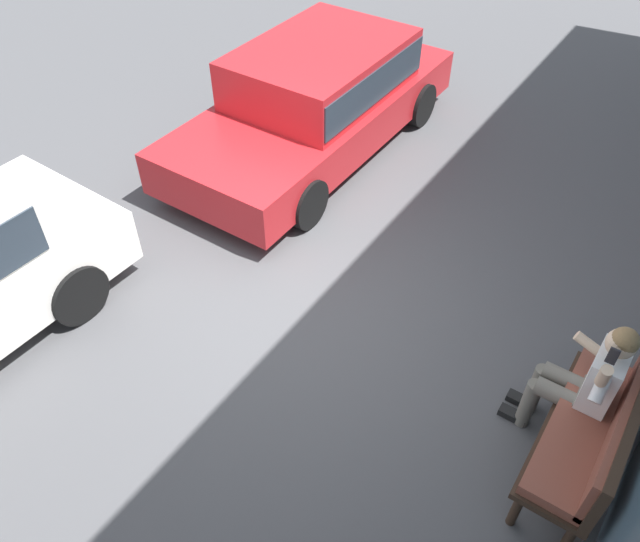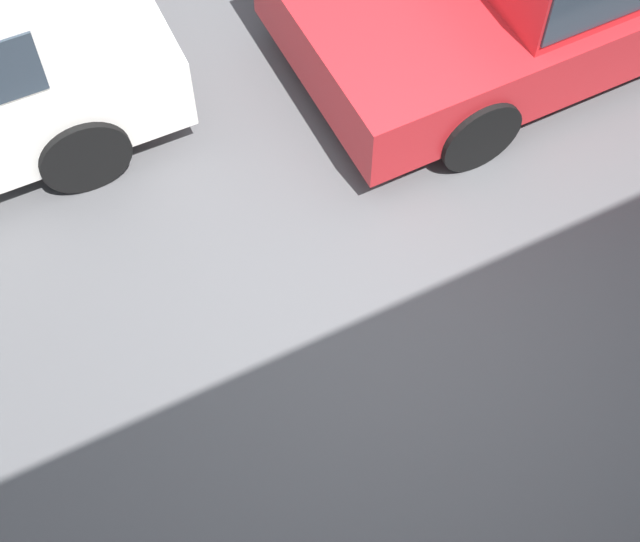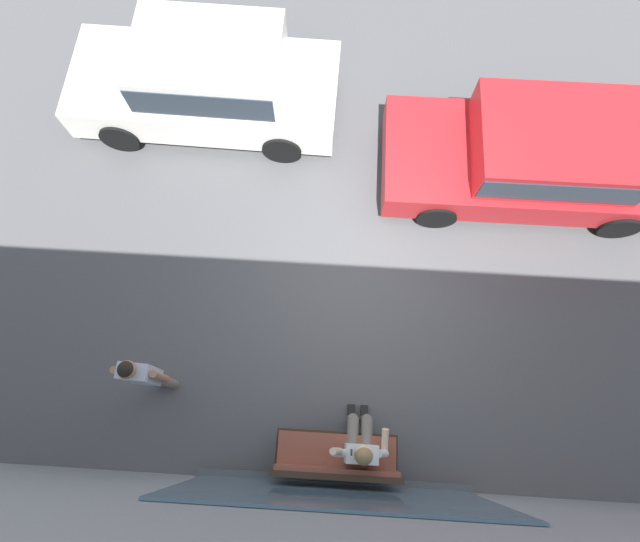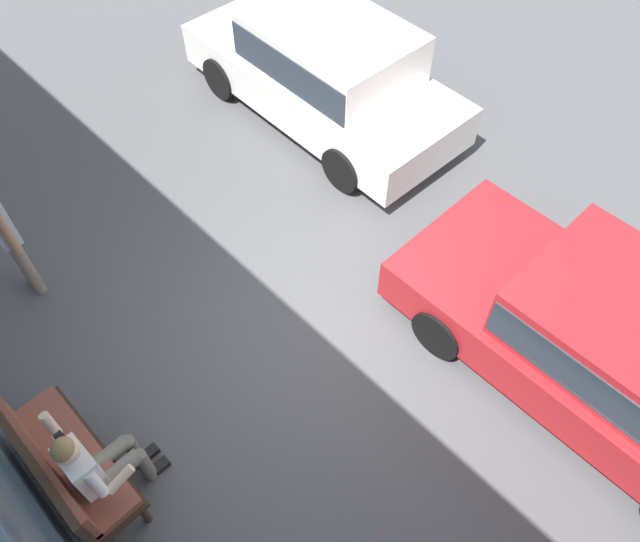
{
  "view_description": "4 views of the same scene",
  "coord_description": "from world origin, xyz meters",
  "px_view_note": "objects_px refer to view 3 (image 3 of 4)",
  "views": [
    {
      "loc": [
        3.52,
        2.6,
        4.63
      ],
      "look_at": [
        0.38,
        0.48,
        1.03
      ],
      "focal_mm": 35.0,
      "sensor_mm": 36.0,
      "label": 1
    },
    {
      "loc": [
        1.75,
        2.6,
        5.49
      ],
      "look_at": [
        0.48,
        0.07,
        0.77
      ],
      "focal_mm": 55.0,
      "sensor_mm": 36.0,
      "label": 2
    },
    {
      "loc": [
        0.49,
        2.6,
        7.23
      ],
      "look_at": [
        0.61,
        0.54,
        1.0
      ],
      "focal_mm": 28.0,
      "sensor_mm": 36.0,
      "label": 3
    },
    {
      "loc": [
        -2.69,
        2.6,
        5.97
      ],
      "look_at": [
        -0.0,
        0.0,
        0.99
      ],
      "focal_mm": 35.0,
      "sensor_mm": 36.0,
      "label": 4
    }
  ],
  "objects_px": {
    "parked_car_mid": "(207,78)",
    "person_on_phone": "(361,445)",
    "bench": "(336,462)",
    "parked_car_near": "(541,154)",
    "pedestrian_standing": "(144,376)"
  },
  "relations": [
    {
      "from": "parked_car_near",
      "to": "person_on_phone",
      "type": "bearing_deg",
      "value": 59.06
    },
    {
      "from": "person_on_phone",
      "to": "parked_car_near",
      "type": "height_order",
      "value": "parked_car_near"
    },
    {
      "from": "person_on_phone",
      "to": "parked_car_near",
      "type": "relative_size",
      "value": 0.31
    },
    {
      "from": "parked_car_near",
      "to": "parked_car_mid",
      "type": "relative_size",
      "value": 1.04
    },
    {
      "from": "person_on_phone",
      "to": "parked_car_mid",
      "type": "bearing_deg",
      "value": -63.93
    },
    {
      "from": "bench",
      "to": "person_on_phone",
      "type": "bearing_deg",
      "value": -141.46
    },
    {
      "from": "pedestrian_standing",
      "to": "person_on_phone",
      "type": "bearing_deg",
      "value": 166.52
    },
    {
      "from": "bench",
      "to": "parked_car_near",
      "type": "bearing_deg",
      "value": -122.32
    },
    {
      "from": "bench",
      "to": "parked_car_mid",
      "type": "height_order",
      "value": "parked_car_mid"
    },
    {
      "from": "parked_car_mid",
      "to": "pedestrian_standing",
      "type": "relative_size",
      "value": 2.46
    },
    {
      "from": "person_on_phone",
      "to": "pedestrian_standing",
      "type": "distance_m",
      "value": 2.79
    },
    {
      "from": "parked_car_mid",
      "to": "person_on_phone",
      "type": "bearing_deg",
      "value": 116.07
    },
    {
      "from": "bench",
      "to": "pedestrian_standing",
      "type": "distance_m",
      "value": 2.6
    },
    {
      "from": "bench",
      "to": "parked_car_near",
      "type": "distance_m",
      "value": 5.28
    },
    {
      "from": "bench",
      "to": "parked_car_mid",
      "type": "relative_size",
      "value": 0.36
    }
  ]
}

